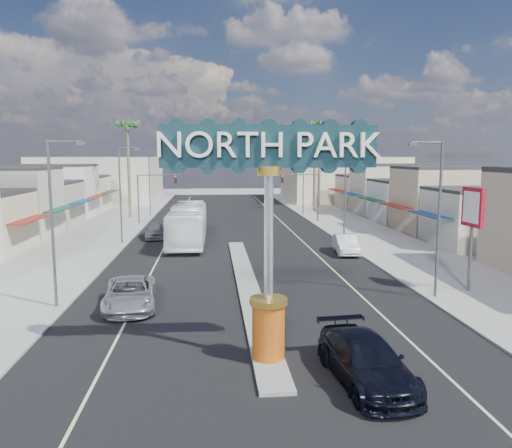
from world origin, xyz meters
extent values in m
plane|color=gray|center=(0.00, 30.00, 0.00)|extent=(160.00, 160.00, 0.00)
cube|color=black|center=(0.00, 30.00, 0.01)|extent=(20.00, 120.00, 0.01)
cube|color=gray|center=(0.00, 14.00, 0.08)|extent=(1.30, 30.00, 0.16)
cube|color=gray|center=(-14.00, 30.00, 0.06)|extent=(8.00, 120.00, 0.12)
cube|color=gray|center=(14.00, 30.00, 0.06)|extent=(8.00, 120.00, 0.12)
cube|color=beige|center=(-24.00, 43.00, 3.00)|extent=(12.00, 42.00, 6.00)
cube|color=#B7B29E|center=(24.00, 43.00, 3.00)|extent=(12.00, 42.00, 6.00)
cube|color=#B7B29E|center=(-22.00, 75.00, 4.00)|extent=(20.00, 20.00, 8.00)
cube|color=beige|center=(22.00, 75.00, 4.00)|extent=(20.00, 20.00, 8.00)
cylinder|color=#BB530E|center=(0.00, 2.00, 1.26)|extent=(1.30, 1.30, 2.20)
cylinder|color=gold|center=(0.00, 2.00, 2.49)|extent=(1.50, 1.50, 0.25)
cylinder|color=#B7B7BC|center=(0.00, 2.00, 5.01)|extent=(0.36, 0.36, 4.80)
cylinder|color=gold|center=(0.00, 2.00, 7.58)|extent=(0.90, 0.90, 0.35)
cube|color=#0F282F|center=(0.00, 2.00, 8.51)|extent=(8.20, 0.50, 1.60)
cylinder|color=#47474C|center=(-11.00, 44.00, 3.00)|extent=(0.18, 0.18, 6.00)
cylinder|color=#47474C|center=(-8.50, 44.00, 5.90)|extent=(5.00, 0.12, 0.12)
cube|color=black|center=(-6.50, 44.00, 5.40)|extent=(0.32, 0.32, 1.00)
sphere|color=red|center=(-6.50, 43.82, 5.72)|extent=(0.22, 0.22, 0.22)
cylinder|color=#47474C|center=(11.00, 44.00, 3.00)|extent=(0.18, 0.18, 6.00)
cylinder|color=#47474C|center=(8.50, 44.00, 5.90)|extent=(5.00, 0.12, 0.12)
cube|color=black|center=(6.50, 44.00, 5.40)|extent=(0.32, 0.32, 1.00)
sphere|color=red|center=(6.50, 43.82, 5.72)|extent=(0.22, 0.22, 0.22)
cylinder|color=#47474C|center=(-10.60, 10.00, 4.50)|extent=(0.16, 0.16, 9.00)
cylinder|color=#47474C|center=(-9.70, 10.00, 8.90)|extent=(1.80, 0.10, 0.10)
cube|color=#47474C|center=(-8.90, 10.00, 8.80)|extent=(0.50, 0.22, 0.15)
cylinder|color=#47474C|center=(-10.60, 30.00, 4.50)|extent=(0.16, 0.16, 9.00)
cylinder|color=#47474C|center=(-9.70, 30.00, 8.90)|extent=(1.80, 0.10, 0.10)
cube|color=#47474C|center=(-8.90, 30.00, 8.80)|extent=(0.50, 0.22, 0.15)
cylinder|color=#47474C|center=(-10.60, 52.00, 4.50)|extent=(0.16, 0.16, 9.00)
cylinder|color=#47474C|center=(-9.70, 52.00, 8.90)|extent=(1.80, 0.10, 0.10)
cube|color=#47474C|center=(-8.90, 52.00, 8.80)|extent=(0.50, 0.22, 0.15)
cylinder|color=#47474C|center=(10.60, 10.00, 4.50)|extent=(0.16, 0.16, 9.00)
cylinder|color=#47474C|center=(9.70, 10.00, 8.90)|extent=(1.80, 0.10, 0.10)
cube|color=#47474C|center=(8.90, 10.00, 8.80)|extent=(0.50, 0.22, 0.15)
cylinder|color=#47474C|center=(10.60, 30.00, 4.50)|extent=(0.16, 0.16, 9.00)
cylinder|color=#47474C|center=(9.70, 30.00, 8.90)|extent=(1.80, 0.10, 0.10)
cube|color=#47474C|center=(8.90, 30.00, 8.80)|extent=(0.50, 0.22, 0.15)
cylinder|color=#47474C|center=(10.60, 52.00, 4.50)|extent=(0.16, 0.16, 9.00)
cylinder|color=#47474C|center=(9.70, 52.00, 8.90)|extent=(1.80, 0.10, 0.10)
cube|color=#47474C|center=(8.90, 52.00, 8.80)|extent=(0.50, 0.22, 0.15)
cylinder|color=brown|center=(-13.00, 50.00, 6.00)|extent=(0.36, 0.36, 12.00)
cylinder|color=brown|center=(13.00, 56.00, 5.50)|extent=(0.36, 0.36, 11.00)
cylinder|color=brown|center=(15.00, 62.00, 6.50)|extent=(0.36, 0.36, 13.00)
imported|color=#B7B8BC|center=(-6.62, 9.67, 0.80)|extent=(3.20, 5.97, 1.59)
imported|color=black|center=(3.30, -0.17, 0.83)|extent=(2.88, 5.92, 1.66)
imported|color=#5C5C60|center=(-7.92, 32.92, 0.83)|extent=(2.53, 5.05, 1.65)
imported|color=silver|center=(9.00, 23.56, 0.79)|extent=(2.11, 4.94, 1.58)
imported|color=white|center=(-4.44, 29.59, 1.84)|extent=(3.28, 13.27, 3.68)
cylinder|color=#47474C|center=(13.16, 11.07, 2.06)|extent=(0.19, 0.19, 3.88)
cube|color=maroon|center=(13.16, 11.07, 5.16)|extent=(0.40, 1.95, 2.33)
cube|color=white|center=(13.03, 11.06, 5.16)|extent=(0.14, 1.55, 1.84)
camera|label=1|loc=(-2.18, -16.90, 8.14)|focal=35.00mm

